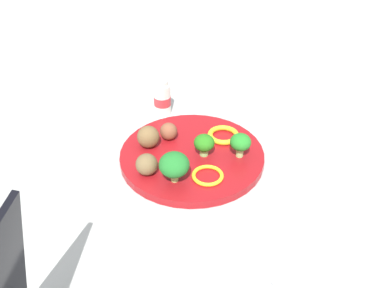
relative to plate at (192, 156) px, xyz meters
name	(u,v)px	position (x,y,z in m)	size (l,w,h in m)	color
ground_plane	(192,159)	(0.00, 0.00, -0.01)	(4.00, 4.00, 0.00)	#B2B2AD
plate	(192,156)	(0.00, 0.00, 0.00)	(0.28, 0.28, 0.02)	maroon
broccoli_floret_back_left	(174,165)	(0.07, -0.06, 0.04)	(0.05, 0.05, 0.06)	#A0CD6D
broccoli_floret_back_right	(240,143)	(0.04, 0.08, 0.04)	(0.04, 0.04, 0.05)	#ADCE78
broccoli_floret_mid_left	(204,143)	(0.01, 0.02, 0.03)	(0.04, 0.04, 0.04)	#94D070
meatball_mid_right	(169,131)	(-0.06, -0.03, 0.03)	(0.04, 0.04, 0.04)	brown
meatball_center	(147,164)	(0.03, -0.10, 0.03)	(0.04, 0.04, 0.04)	brown
meatball_front_left	(148,137)	(-0.05, -0.07, 0.03)	(0.04, 0.04, 0.04)	brown
pepper_ring_front_right	(209,175)	(0.08, 0.00, 0.01)	(0.06, 0.06, 0.01)	yellow
pepper_ring_far_rim	(223,135)	(-0.03, 0.08, 0.01)	(0.06, 0.06, 0.01)	yellow
napkin	(251,260)	(0.26, -0.01, -0.01)	(0.17, 0.12, 0.01)	white
fork	(265,258)	(0.27, 0.01, 0.00)	(0.12, 0.02, 0.01)	silver
knife	(242,265)	(0.27, -0.02, 0.00)	(0.15, 0.02, 0.01)	white
yogurt_bottle	(161,99)	(-0.19, 0.00, 0.03)	(0.04, 0.04, 0.08)	white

